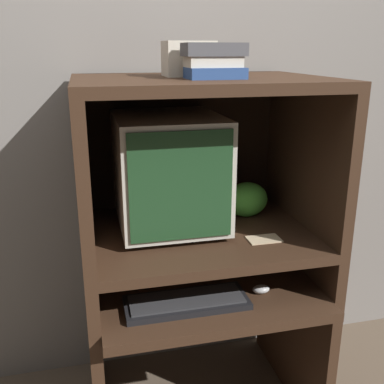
{
  "coord_description": "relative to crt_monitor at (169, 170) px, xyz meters",
  "views": [
    {
      "loc": [
        -0.4,
        -1.21,
        1.47
      ],
      "look_at": [
        -0.03,
        0.33,
        0.96
      ],
      "focal_mm": 42.0,
      "sensor_mm": 36.0,
      "label": 1
    }
  ],
  "objects": [
    {
      "name": "desk_base",
      "position": [
        0.11,
        -0.11,
        -0.65
      ],
      "size": [
        0.87,
        0.73,
        0.63
      ],
      "color": "#382316",
      "rests_on": "ground_plane"
    },
    {
      "name": "keyboard",
      "position": [
        0.0,
        -0.29,
        -0.39
      ],
      "size": [
        0.42,
        0.17,
        0.03
      ],
      "color": "black",
      "rests_on": "desk_base"
    },
    {
      "name": "mouse",
      "position": [
        0.28,
        -0.27,
        -0.39
      ],
      "size": [
        0.06,
        0.04,
        0.03
      ],
      "color": "#B7B7B7",
      "rests_on": "desk_base"
    },
    {
      "name": "book_stack",
      "position": [
        0.12,
        -0.16,
        0.4
      ],
      "size": [
        0.2,
        0.14,
        0.11
      ],
      "color": "navy",
      "rests_on": "hutch_upper"
    },
    {
      "name": "desk_monitor_shelf",
      "position": [
        0.11,
        -0.06,
        -0.26
      ],
      "size": [
        0.87,
        0.67,
        0.18
      ],
      "color": "#382316",
      "rests_on": "desk_base"
    },
    {
      "name": "crt_monitor",
      "position": [
        0.0,
        0.0,
        0.0
      ],
      "size": [
        0.38,
        0.46,
        0.43
      ],
      "color": "beige",
      "rests_on": "desk_monitor_shelf"
    },
    {
      "name": "storage_box",
      "position": [
        0.08,
        -0.01,
        0.4
      ],
      "size": [
        0.17,
        0.14,
        0.12
      ],
      "color": "beige",
      "rests_on": "hutch_upper"
    },
    {
      "name": "wall_back",
      "position": [
        0.11,
        0.33,
        0.27
      ],
      "size": [
        6.0,
        0.06,
        2.6
      ],
      "color": "gray",
      "rests_on": "ground_plane"
    },
    {
      "name": "paper_card",
      "position": [
        0.31,
        -0.22,
        -0.22
      ],
      "size": [
        0.12,
        0.08,
        0.0
      ],
      "color": "#CCB28C",
      "rests_on": "desk_monitor_shelf"
    },
    {
      "name": "hutch_upper",
      "position": [
        0.11,
        -0.03,
        0.15
      ],
      "size": [
        0.87,
        0.67,
        0.56
      ],
      "color": "#382316",
      "rests_on": "desk_monitor_shelf"
    },
    {
      "name": "snack_bag",
      "position": [
        0.33,
        0.03,
        -0.15
      ],
      "size": [
        0.17,
        0.13,
        0.14
      ],
      "color": "green",
      "rests_on": "desk_monitor_shelf"
    }
  ]
}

